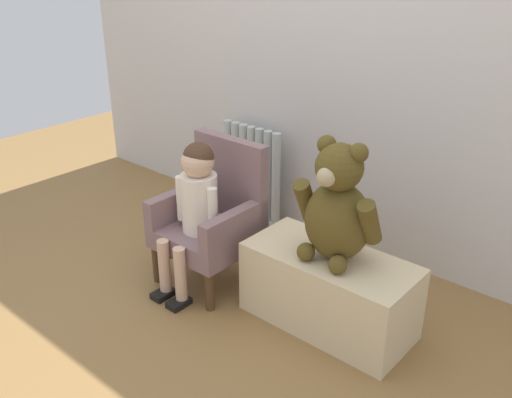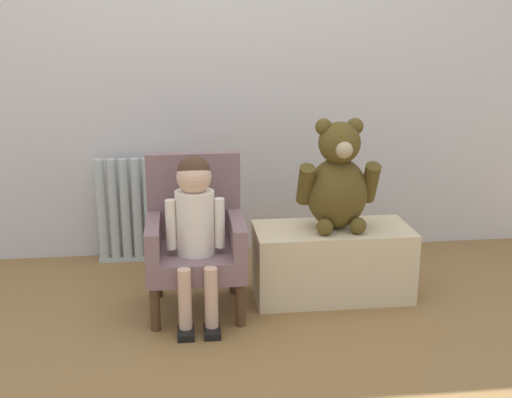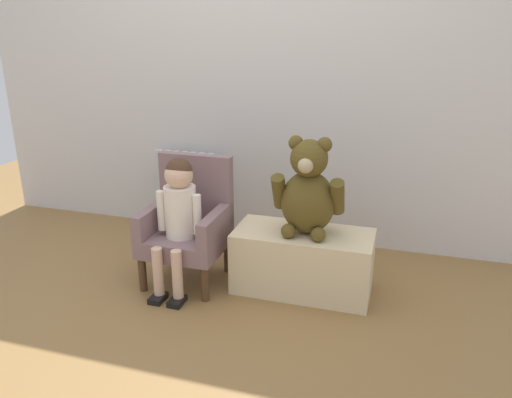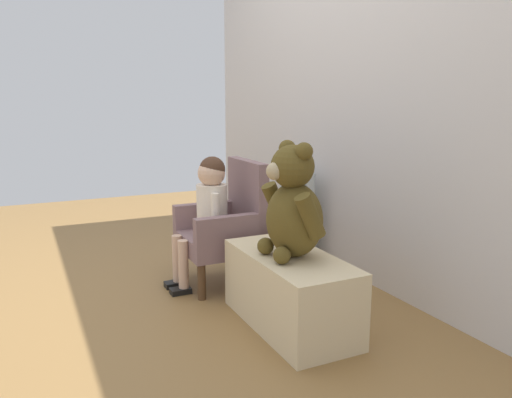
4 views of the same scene
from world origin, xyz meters
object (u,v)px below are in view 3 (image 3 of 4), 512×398
Objects in this scene: child_armchair at (188,223)px; child_figure at (178,206)px; radiator at (186,193)px; large_teddy_bear at (308,192)px; low_bench at (303,261)px.

child_figure is at bearing -90.00° from child_armchair.
radiator is at bearing 115.86° from child_armchair.
child_armchair is at bearing -176.14° from large_teddy_bear.
child_figure reaches higher than child_armchair.
large_teddy_bear is (0.66, 0.04, 0.23)m from child_armchair.
radiator is at bearing 112.25° from child_figure.
radiator is 0.79× the size of child_figure.
child_figure is 0.99× the size of low_bench.
radiator is 0.69m from child_armchair.
radiator is 1.11× the size of large_teddy_bear.
child_figure is 0.73m from low_bench.
radiator is 0.81m from child_figure.
child_figure is at bearing -166.34° from low_bench.
child_armchair is at bearing -64.14° from radiator.
child_armchair is 0.67m from low_bench.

